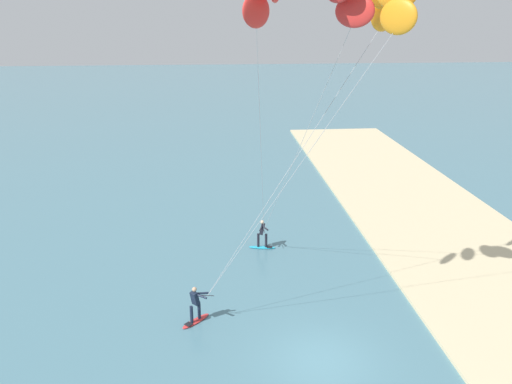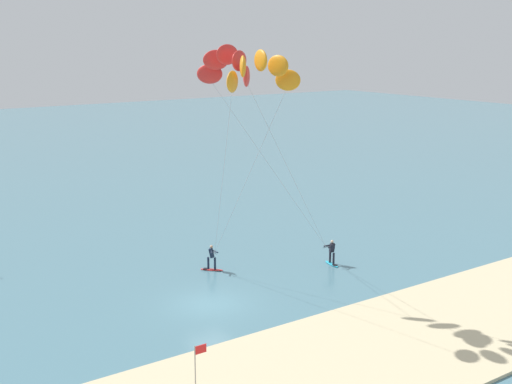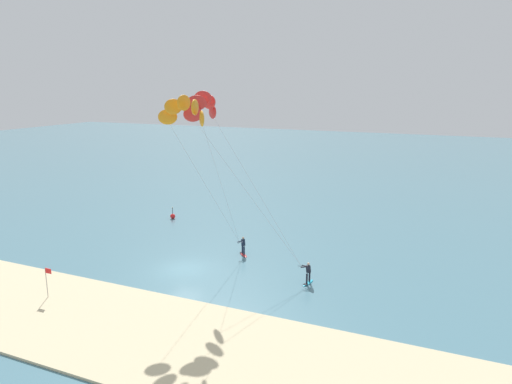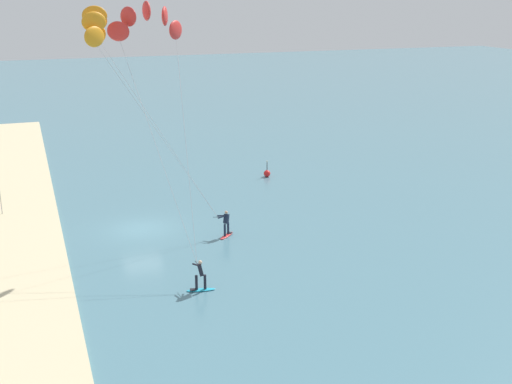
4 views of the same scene
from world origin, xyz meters
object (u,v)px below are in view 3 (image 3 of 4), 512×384
object	(u,v)px
kitesurfer_nearshore	(208,114)
kitesurfer_mid_water	(188,119)
marker_buoy	(173,216)
beach_flag	(47,277)

from	to	relation	value
kitesurfer_nearshore	kitesurfer_mid_water	xyz separation A→B (m)	(-0.21, -2.57, -0.23)
kitesurfer_nearshore	marker_buoy	size ratio (longest dim) A/B	10.32
kitesurfer_nearshore	beach_flag	distance (m)	16.23
kitesurfer_mid_water	marker_buoy	size ratio (longest dim) A/B	10.15
kitesurfer_mid_water	marker_buoy	distance (m)	21.45
kitesurfer_mid_water	beach_flag	xyz separation A→B (m)	(-7.64, -6.65, -10.58)
kitesurfer_mid_water	beach_flag	bearing A→B (deg)	-138.98
kitesurfer_mid_water	kitesurfer_nearshore	bearing A→B (deg)	85.42
beach_flag	kitesurfer_nearshore	bearing A→B (deg)	49.60
kitesurfer_nearshore	kitesurfer_mid_water	world-z (taller)	kitesurfer_nearshore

